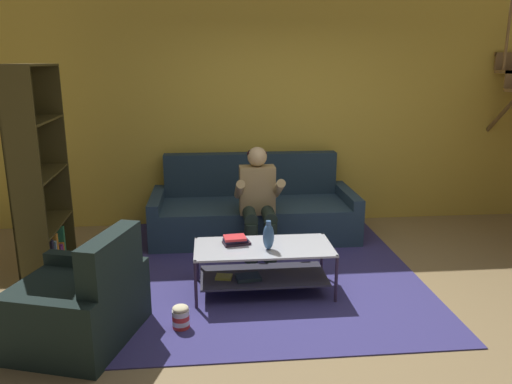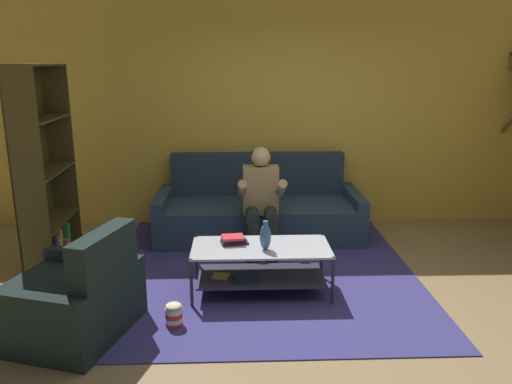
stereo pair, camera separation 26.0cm
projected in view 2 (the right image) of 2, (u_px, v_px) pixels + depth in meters
name	position (u px, v px, depth m)	size (l,w,h in m)	color
ground	(311.00, 309.00, 4.23)	(16.80, 16.80, 0.00)	#927A53
back_partition	(286.00, 109.00, 6.24)	(8.40, 0.12, 2.90)	gold
couch	(259.00, 211.00, 5.96)	(2.38, 0.99, 0.94)	#263D4F
person_seated_center	(261.00, 197.00, 5.31)	(0.50, 0.58, 1.15)	#1E2B22
coffee_table	(260.00, 262.00, 4.46)	(1.23, 0.58, 0.44)	silver
area_rug	(260.00, 263.00, 5.16)	(3.00, 3.48, 0.01)	navy
vase	(265.00, 236.00, 4.32)	(0.10, 0.10, 0.26)	#385F93
book_stack	(234.00, 240.00, 4.49)	(0.26, 0.18, 0.07)	#2C1C29
bookshelf	(43.00, 197.00, 4.80)	(0.32, 0.99, 2.01)	#443C1B
armchair	(71.00, 301.00, 3.78)	(1.11, 1.13, 0.85)	black
popcorn_tub	(174.00, 315.00, 3.92)	(0.13, 0.13, 0.20)	red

